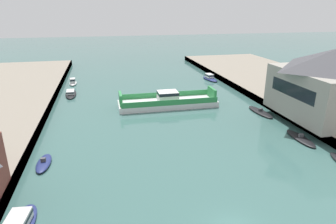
% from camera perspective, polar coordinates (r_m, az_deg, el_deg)
% --- Properties ---
extents(chain_ferry, '(20.08, 6.13, 3.30)m').
position_cam_1_polar(chain_ferry, '(59.62, -0.06, 2.08)').
color(chain_ferry, silver).
rests_on(chain_ferry, ground).
extents(moored_boat_near_left, '(1.88, 5.08, 0.99)m').
position_cam_1_polar(moored_boat_near_left, '(41.17, -23.16, -9.18)').
color(moored_boat_near_left, navy).
rests_on(moored_boat_near_left, ground).
extents(moored_boat_near_right, '(3.16, 7.39, 1.62)m').
position_cam_1_polar(moored_boat_near_right, '(83.14, 8.17, 6.67)').
color(moored_boat_near_right, navy).
rests_on(moored_boat_near_right, ground).
extents(moored_boat_mid_left, '(2.10, 6.78, 0.93)m').
position_cam_1_polar(moored_boat_mid_left, '(49.18, 24.53, -4.69)').
color(moored_boat_mid_left, black).
rests_on(moored_boat_mid_left, ground).
extents(moored_boat_mid_right, '(2.85, 8.48, 1.23)m').
position_cam_1_polar(moored_boat_mid_right, '(71.20, -18.52, 3.52)').
color(moored_boat_mid_right, black).
rests_on(moored_boat_mid_right, ground).
extents(moored_boat_upstream_a, '(1.98, 5.51, 1.66)m').
position_cam_1_polar(moored_boat_upstream_a, '(81.31, -18.13, 5.61)').
color(moored_boat_upstream_a, white).
rests_on(moored_boat_upstream_a, ground).
extents(moored_boat_upstream_b, '(2.62, 7.44, 0.95)m').
position_cam_1_polar(moored_boat_upstream_b, '(58.66, 17.64, 0.04)').
color(moored_boat_upstream_b, black).
rests_on(moored_boat_upstream_b, ground).
extents(warehouse_shed, '(15.34, 16.02, 11.54)m').
position_cam_1_polar(warehouse_shed, '(56.55, 29.57, 5.02)').
color(warehouse_shed, gray).
rests_on(warehouse_shed, quay_right).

